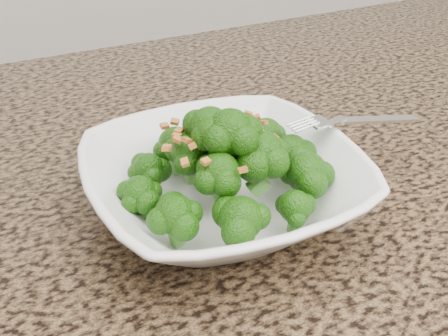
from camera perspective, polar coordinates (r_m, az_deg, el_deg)
granite_counter at (r=0.59m, az=9.43°, el=-3.63°), size 1.64×1.04×0.03m
bowl at (r=0.52m, az=0.00°, el=-1.76°), size 0.27×0.27×0.06m
broccoli_pile at (r=0.49m, az=0.00°, el=4.73°), size 0.22×0.22×0.07m
garlic_topping at (r=0.47m, az=0.00°, el=8.83°), size 0.13×0.13×0.01m
fork at (r=0.57m, az=11.52°, el=4.69°), size 0.18×0.03×0.01m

